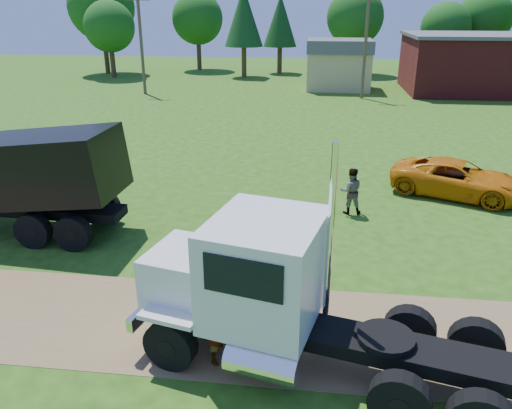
# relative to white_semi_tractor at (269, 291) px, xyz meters

# --- Properties ---
(ground) EXTENTS (140.00, 140.00, 0.00)m
(ground) POSITION_rel_white_semi_tractor_xyz_m (-1.13, 0.98, -1.78)
(ground) COLOR #274C10
(ground) RESTS_ON ground
(dirt_track) EXTENTS (120.00, 4.20, 0.01)m
(dirt_track) POSITION_rel_white_semi_tractor_xyz_m (-1.13, 0.98, -1.77)
(dirt_track) COLOR brown
(dirt_track) RESTS_ON ground
(white_semi_tractor) EXTENTS (8.83, 4.63, 5.21)m
(white_semi_tractor) POSITION_rel_white_semi_tractor_xyz_m (0.00, 0.00, 0.00)
(white_semi_tractor) COLOR black
(white_semi_tractor) RESTS_ON ground
(black_dump_truck) EXTENTS (9.16, 3.08, 3.94)m
(black_dump_truck) POSITION_rel_white_semi_tractor_xyz_m (-9.97, 6.00, 0.39)
(black_dump_truck) COLOR black
(black_dump_truck) RESTS_ON ground
(orange_pickup) EXTENTS (6.13, 4.53, 1.55)m
(orange_pickup) POSITION_rel_white_semi_tractor_xyz_m (7.16, 11.72, -1.01)
(orange_pickup) COLOR #CB6F09
(orange_pickup) RESTS_ON ground
(spectator_a) EXTENTS (0.85, 0.85, 1.99)m
(spectator_a) POSITION_rel_white_semi_tractor_xyz_m (-1.07, -0.37, -0.78)
(spectator_a) COLOR #999999
(spectator_a) RESTS_ON ground
(spectator_b) EXTENTS (0.98, 0.79, 1.90)m
(spectator_b) POSITION_rel_white_semi_tractor_xyz_m (2.41, 9.13, -0.83)
(spectator_b) COLOR #999999
(spectator_b) RESTS_ON ground
(brick_building) EXTENTS (15.40, 10.40, 5.30)m
(brick_building) POSITION_rel_white_semi_tractor_xyz_m (16.87, 40.98, 0.88)
(brick_building) COLOR maroon
(brick_building) RESTS_ON ground
(tan_shed) EXTENTS (6.20, 5.40, 4.70)m
(tan_shed) POSITION_rel_white_semi_tractor_xyz_m (2.87, 40.98, 0.64)
(tan_shed) COLOR tan
(tan_shed) RESTS_ON ground
(utility_poles) EXTENTS (42.20, 0.28, 9.00)m
(utility_poles) POSITION_rel_white_semi_tractor_xyz_m (4.87, 35.98, 2.93)
(utility_poles) COLOR #4C3E2B
(utility_poles) RESTS_ON ground
(tree_row) EXTENTS (57.34, 14.38, 11.43)m
(tree_row) POSITION_rel_white_semi_tractor_xyz_m (0.35, 50.59, 4.88)
(tree_row) COLOR #3A2618
(tree_row) RESTS_ON ground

